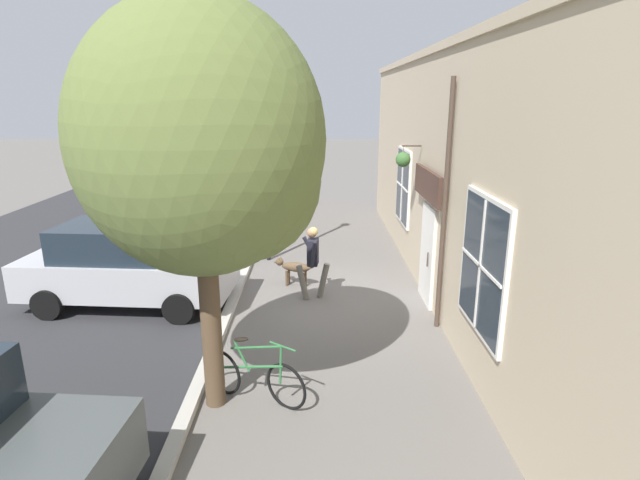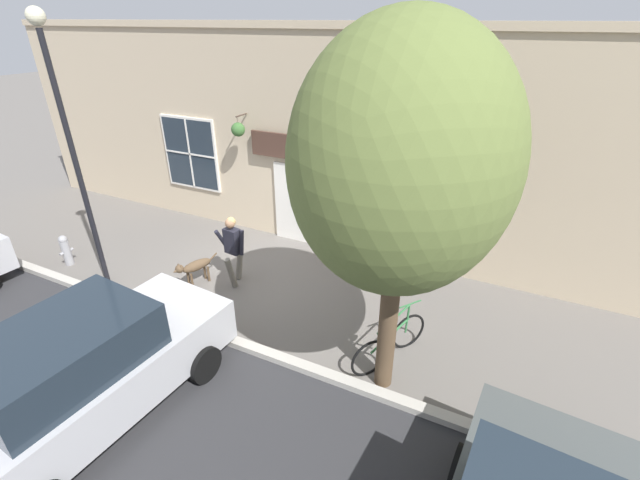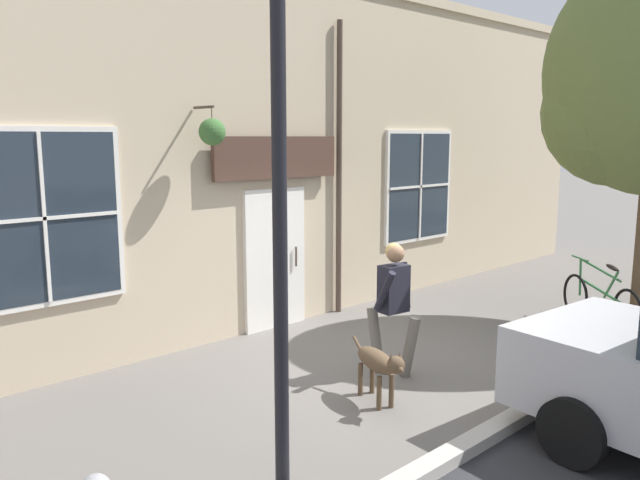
% 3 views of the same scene
% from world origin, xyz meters
% --- Properties ---
extents(ground_plane, '(90.00, 90.00, 0.00)m').
position_xyz_m(ground_plane, '(0.00, 0.00, 0.00)').
color(ground_plane, '#66605B').
extents(storefront_facade, '(0.95, 18.00, 5.28)m').
position_xyz_m(storefront_facade, '(-2.34, 0.01, 2.64)').
color(storefront_facade, '#C6B293').
rests_on(storefront_facade, ground_plane).
extents(pedestrian_walking, '(0.75, 0.59, 1.62)m').
position_xyz_m(pedestrian_walking, '(0.28, -0.04, 0.96)').
color(pedestrian_walking, '#6B665B').
rests_on(pedestrian_walking, ground_plane).
extents(dog_on_leash, '(1.06, 0.46, 0.67)m').
position_xyz_m(dog_on_leash, '(0.73, -0.80, 0.46)').
color(dog_on_leash, brown).
rests_on(dog_on_leash, ground_plane).
extents(street_tree_by_curb, '(3.17, 2.85, 5.50)m').
position_xyz_m(street_tree_by_curb, '(1.56, 3.85, 3.61)').
color(street_tree_by_curb, brown).
rests_on(street_tree_by_curb, ground_plane).
extents(leaning_bicycle, '(1.56, 0.84, 1.01)m').
position_xyz_m(leaning_bicycle, '(1.12, 3.81, 0.38)').
color(leaning_bicycle, black).
rests_on(leaning_bicycle, ground_plane).
extents(parked_car_mid_block, '(4.43, 2.20, 1.75)m').
position_xyz_m(parked_car_mid_block, '(4.20, 0.24, 0.88)').
color(parked_car_mid_block, '#B7B7BC').
rests_on(parked_car_mid_block, ground_plane).
extents(street_lamp, '(0.32, 0.32, 5.52)m').
position_xyz_m(street_lamp, '(1.50, -2.76, 3.54)').
color(street_lamp, black).
rests_on(street_lamp, ground_plane).
extents(fire_hydrant, '(0.34, 0.20, 0.77)m').
position_xyz_m(fire_hydrant, '(1.39, -4.18, 0.40)').
color(fire_hydrant, '#99999E').
rests_on(fire_hydrant, ground_plane).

